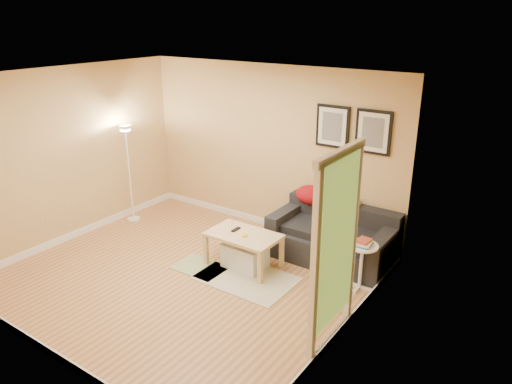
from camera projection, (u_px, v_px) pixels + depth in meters
floor at (186, 276)px, 6.48m from camera, size 4.50×4.50×0.00m
ceiling at (175, 77)px, 5.57m from camera, size 4.50×4.50×0.00m
wall_back at (269, 149)px, 7.57m from camera, size 4.50×0.00×4.50m
wall_front at (32, 243)px, 4.48m from camera, size 4.50×0.00×4.50m
wall_left at (69, 155)px, 7.23m from camera, size 0.00×4.00×4.00m
wall_right at (348, 227)px, 4.82m from camera, size 0.00×4.00×4.00m
baseboard_back at (268, 222)px, 7.99m from camera, size 4.50×0.02×0.10m
baseboard_front at (52, 353)px, 4.93m from camera, size 4.50×0.02×0.10m
baseboard_left at (80, 232)px, 7.66m from camera, size 0.02×4.00×0.10m
baseboard_right at (339, 331)px, 5.26m from camera, size 0.02×4.00×0.10m
sofa at (332, 235)px, 6.79m from camera, size 1.70×0.90×0.75m
red_throw at (311, 195)px, 7.15m from camera, size 0.48×0.36×0.28m
plaid_throw at (343, 202)px, 6.87m from camera, size 0.45×0.32×0.10m
framed_print_left at (333, 126)px, 6.80m from camera, size 0.50×0.04×0.60m
framed_print_right at (373, 132)px, 6.48m from camera, size 0.50×0.04×0.60m
area_rug at (247, 278)px, 6.40m from camera, size 1.25×0.85×0.01m
green_runner at (200, 267)px, 6.67m from camera, size 0.70×0.50×0.01m
coffee_table at (244, 250)px, 6.64m from camera, size 1.05×0.73×0.49m
remote_control at (236, 229)px, 6.67m from camera, size 0.05×0.16×0.02m
tape_roll at (245, 235)px, 6.48m from camera, size 0.07×0.07×0.03m
storage_bin at (245, 255)px, 6.64m from camera, size 0.58×0.42×0.35m
side_table at (361, 266)px, 6.10m from camera, size 0.39×0.39×0.60m
book_stack at (364, 243)px, 5.98m from camera, size 0.21×0.26×0.07m
floor_lamp at (130, 176)px, 7.96m from camera, size 0.21×0.21×1.63m
doorway at (335, 256)px, 4.83m from camera, size 0.12×1.01×2.13m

